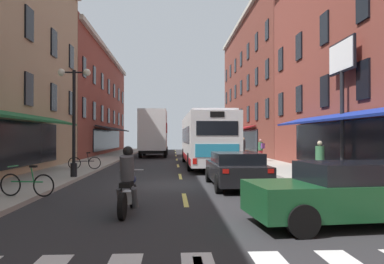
% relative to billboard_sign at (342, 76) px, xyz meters
% --- Properties ---
extents(ground_plane, '(34.80, 80.00, 0.10)m').
position_rel_billboard_sign_xyz_m(ground_plane, '(-7.05, -1.22, -4.61)').
color(ground_plane, '#28282B').
extents(lane_centre_dashes, '(0.14, 73.90, 0.01)m').
position_rel_billboard_sign_xyz_m(lane_centre_dashes, '(-7.05, -1.47, -4.55)').
color(lane_centre_dashes, '#DBCC4C').
rests_on(lane_centre_dashes, ground).
extents(sidewalk_left, '(3.00, 80.00, 0.14)m').
position_rel_billboard_sign_xyz_m(sidewalk_left, '(-12.95, -1.22, -4.49)').
color(sidewalk_left, '#A39E93').
rests_on(sidewalk_left, ground).
extents(sidewalk_right, '(3.00, 80.00, 0.14)m').
position_rel_billboard_sign_xyz_m(sidewalk_right, '(-1.15, -1.22, -4.49)').
color(sidewalk_right, '#A39E93').
rests_on(sidewalk_right, ground).
extents(billboard_sign, '(0.40, 2.39, 5.98)m').
position_rel_billboard_sign_xyz_m(billboard_sign, '(0.00, 0.00, 0.00)').
color(billboard_sign, black).
rests_on(billboard_sign, sidewalk_right).
extents(transit_bus, '(2.73, 11.61, 3.34)m').
position_rel_billboard_sign_xyz_m(transit_bus, '(-5.31, 7.90, -2.81)').
color(transit_bus, white).
rests_on(transit_bus, ground).
extents(box_truck, '(2.52, 7.45, 4.28)m').
position_rel_billboard_sign_xyz_m(box_truck, '(-9.14, 19.02, -2.39)').
color(box_truck, '#B21E19').
rests_on(box_truck, ground).
extents(sedan_near, '(4.66, 2.25, 1.34)m').
position_rel_billboard_sign_xyz_m(sedan_near, '(-3.51, -8.08, -3.87)').
color(sedan_near, '#144723').
rests_on(sedan_near, ground).
extents(sedan_mid, '(1.96, 4.49, 1.30)m').
position_rel_billboard_sign_xyz_m(sedan_mid, '(-5.05, -2.04, -3.88)').
color(sedan_mid, black).
rests_on(sedan_mid, ground).
extents(motorcycle_rider, '(0.62, 2.07, 1.66)m').
position_rel_billboard_sign_xyz_m(motorcycle_rider, '(-8.53, -6.65, -3.85)').
color(motorcycle_rider, black).
rests_on(motorcycle_rider, ground).
extents(bicycle_near, '(1.69, 0.52, 0.91)m').
position_rel_billboard_sign_xyz_m(bicycle_near, '(-11.69, -4.73, -4.06)').
color(bicycle_near, black).
rests_on(bicycle_near, sidewalk_left).
extents(bicycle_mid, '(1.71, 0.48, 0.91)m').
position_rel_billboard_sign_xyz_m(bicycle_mid, '(-12.15, 4.45, -4.06)').
color(bicycle_mid, black).
rests_on(bicycle_mid, sidewalk_left).
extents(pedestrian_near, '(0.45, 0.52, 1.58)m').
position_rel_billboard_sign_xyz_m(pedestrian_near, '(-1.07, 10.55, -3.59)').
color(pedestrian_near, maroon).
rests_on(pedestrian_near, sidewalk_right).
extents(pedestrian_mid, '(0.36, 0.36, 1.70)m').
position_rel_billboard_sign_xyz_m(pedestrian_mid, '(-1.78, 13.46, -3.54)').
color(pedestrian_mid, black).
rests_on(pedestrian_mid, sidewalk_right).
extents(pedestrian_far, '(0.36, 0.36, 1.58)m').
position_rel_billboard_sign_xyz_m(pedestrian_far, '(-1.19, -0.45, -3.61)').
color(pedestrian_far, '#4C4C51').
rests_on(pedestrian_far, sidewalk_right).
extents(street_lamp_twin, '(1.42, 0.32, 4.73)m').
position_rel_billboard_sign_xyz_m(street_lamp_twin, '(-11.73, 0.61, -1.78)').
color(street_lamp_twin, black).
rests_on(street_lamp_twin, sidewalk_left).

